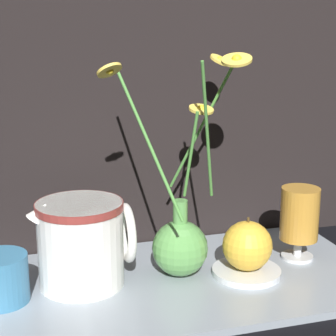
# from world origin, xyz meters

# --- Properties ---
(ground_plane) EXTENTS (6.00, 6.00, 0.00)m
(ground_plane) POSITION_xyz_m (0.00, 0.00, 0.00)
(ground_plane) COLOR black
(shelf) EXTENTS (0.72, 0.34, 0.01)m
(shelf) POSITION_xyz_m (0.00, 0.00, 0.01)
(shelf) COLOR gray
(shelf) RESTS_ON ground_plane
(vase_with_flowers) EXTENTS (0.26, 0.20, 0.37)m
(vase_with_flowers) POSITION_xyz_m (0.04, 0.01, 0.08)
(vase_with_flowers) COLOR #59994C
(vase_with_flowers) RESTS_ON shelf
(ceramic_pitcher) EXTENTS (0.16, 0.14, 0.15)m
(ceramic_pitcher) POSITION_xyz_m (-0.12, 0.02, 0.09)
(ceramic_pitcher) COLOR white
(ceramic_pitcher) RESTS_ON shelf
(tea_glass) EXTENTS (0.07, 0.07, 0.13)m
(tea_glass) POSITION_xyz_m (0.26, 0.02, 0.09)
(tea_glass) COLOR silver
(tea_glass) RESTS_ON shelf
(saucer_plate) EXTENTS (0.12, 0.12, 0.01)m
(saucer_plate) POSITION_xyz_m (0.14, -0.02, 0.02)
(saucer_plate) COLOR silver
(saucer_plate) RESTS_ON shelf
(orange_fruit) EXTENTS (0.08, 0.08, 0.09)m
(orange_fruit) POSITION_xyz_m (0.14, -0.02, 0.06)
(orange_fruit) COLOR gold
(orange_fruit) RESTS_ON saucer_plate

